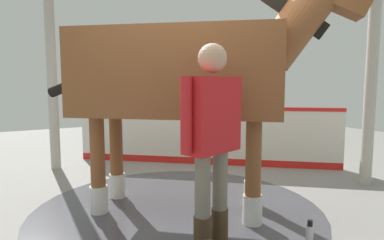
% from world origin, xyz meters
% --- Properties ---
extents(ground_plane, '(16.00, 16.00, 0.02)m').
position_xyz_m(ground_plane, '(0.00, 0.00, -0.01)').
color(ground_plane, gray).
extents(wet_patch, '(3.28, 3.28, 0.00)m').
position_xyz_m(wet_patch, '(-0.06, -0.07, 0.00)').
color(wet_patch, '#4C4C54').
rests_on(wet_patch, ground).
extents(barrier_wall, '(3.05, 3.66, 1.04)m').
position_xyz_m(barrier_wall, '(-1.73, 1.32, 0.48)').
color(barrier_wall, silver).
rests_on(barrier_wall, ground).
extents(roof_post_near, '(0.16, 0.16, 2.81)m').
position_xyz_m(roof_post_near, '(0.40, 2.73, 1.41)').
color(roof_post_near, '#B7B2A8').
rests_on(roof_post_near, ground).
extents(roof_post_far, '(0.16, 0.16, 2.81)m').
position_xyz_m(roof_post_far, '(-2.73, -1.04, 1.41)').
color(roof_post_far, '#B7B2A8').
rests_on(roof_post_far, ground).
extents(horse, '(2.46, 2.87, 2.62)m').
position_xyz_m(horse, '(0.01, 0.02, 1.52)').
color(horse, brown).
rests_on(horse, ground).
extents(handler, '(0.36, 0.67, 1.76)m').
position_xyz_m(handler, '(0.95, -0.26, 1.03)').
color(handler, '#47331E').
rests_on(handler, ground).
extents(bottle_shampoo, '(0.06, 0.06, 0.26)m').
position_xyz_m(bottle_shampoo, '(1.34, 0.51, 0.12)').
color(bottle_shampoo, white).
rests_on(bottle_shampoo, ground).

